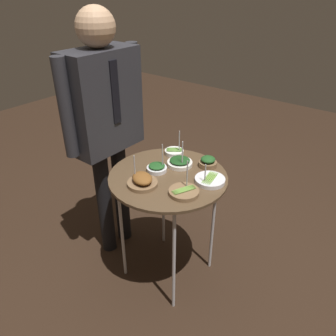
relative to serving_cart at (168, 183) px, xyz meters
The scene contains 10 objects.
ground_plane 0.72m from the serving_cart, ahead, with size 8.00×8.00×0.00m, color black.
serving_cart is the anchor object (origin of this frame).
bowl_spinach_front_center 0.16m from the serving_cart, ahead, with size 0.16×0.16×0.18m.
bowl_asparagus_far_rim 0.28m from the serving_cart, 29.83° to the left, with size 0.12×0.12×0.17m.
bowl_spinach_back_right 0.12m from the serving_cart, 88.61° to the left, with size 0.12×0.12×0.18m.
bowl_asparagus_front_left 0.22m from the serving_cart, 117.26° to the right, with size 0.16×0.16×0.18m.
bowl_roast_center 0.20m from the serving_cart, 164.93° to the left, with size 0.17×0.17×0.17m.
bowl_asparagus_near_rim 0.26m from the serving_cart, 68.00° to the right, with size 0.17×0.17×0.13m.
bowl_spinach_back_left 0.28m from the serving_cart, 27.78° to the right, with size 0.11×0.11×0.07m.
waiter_figure 0.59m from the serving_cart, 92.56° to the left, with size 0.61×0.23×1.66m.
Camera 1 is at (-1.28, -1.02, 1.78)m, focal length 35.00 mm.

